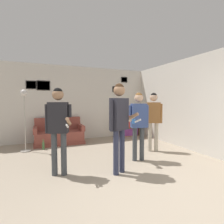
{
  "coord_description": "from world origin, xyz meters",
  "views": [
    {
      "loc": [
        -1.61,
        -1.82,
        1.45
      ],
      "look_at": [
        0.13,
        2.32,
        1.15
      ],
      "focal_mm": 28.0,
      "sensor_mm": 36.0,
      "label": 1
    }
  ],
  "objects_px": {
    "person_spectator_near_bookshelf": "(153,116)",
    "bottle_on_floor": "(43,146)",
    "bookshelf": "(128,124)",
    "couch": "(59,135)",
    "person_player_foreground_center": "(119,118)",
    "person_watcher_holding_cup": "(139,119)",
    "floor_lamp": "(24,110)",
    "person_player_foreground_left": "(58,122)"
  },
  "relations": [
    {
      "from": "floor_lamp",
      "to": "couch",
      "type": "bearing_deg",
      "value": 31.35
    },
    {
      "from": "couch",
      "to": "person_watcher_holding_cup",
      "type": "bearing_deg",
      "value": -57.8
    },
    {
      "from": "person_watcher_holding_cup",
      "to": "bottle_on_floor",
      "type": "relative_size",
      "value": 5.47
    },
    {
      "from": "person_watcher_holding_cup",
      "to": "bottle_on_floor",
      "type": "bearing_deg",
      "value": 137.89
    },
    {
      "from": "person_spectator_near_bookshelf",
      "to": "person_watcher_holding_cup",
      "type": "bearing_deg",
      "value": -147.21
    },
    {
      "from": "floor_lamp",
      "to": "person_watcher_holding_cup",
      "type": "bearing_deg",
      "value": -36.56
    },
    {
      "from": "person_player_foreground_left",
      "to": "person_spectator_near_bookshelf",
      "type": "bearing_deg",
      "value": 13.52
    },
    {
      "from": "person_watcher_holding_cup",
      "to": "couch",
      "type": "bearing_deg",
      "value": 122.2
    },
    {
      "from": "couch",
      "to": "bottle_on_floor",
      "type": "xyz_separation_m",
      "value": [
        -0.52,
        -0.61,
        -0.17
      ]
    },
    {
      "from": "person_player_foreground_center",
      "to": "person_watcher_holding_cup",
      "type": "distance_m",
      "value": 0.9
    },
    {
      "from": "floor_lamp",
      "to": "bookshelf",
      "type": "bearing_deg",
      "value": 12.08
    },
    {
      "from": "bookshelf",
      "to": "floor_lamp",
      "type": "relative_size",
      "value": 0.58
    },
    {
      "from": "person_watcher_holding_cup",
      "to": "bookshelf",
      "type": "bearing_deg",
      "value": 66.43
    },
    {
      "from": "couch",
      "to": "person_player_foreground_center",
      "type": "relative_size",
      "value": 0.89
    },
    {
      "from": "person_watcher_holding_cup",
      "to": "person_player_foreground_center",
      "type": "bearing_deg",
      "value": -146.31
    },
    {
      "from": "person_watcher_holding_cup",
      "to": "person_spectator_near_bookshelf",
      "type": "bearing_deg",
      "value": 32.79
    },
    {
      "from": "floor_lamp",
      "to": "person_spectator_near_bookshelf",
      "type": "bearing_deg",
      "value": -22.39
    },
    {
      "from": "person_player_foreground_center",
      "to": "person_spectator_near_bookshelf",
      "type": "relative_size",
      "value": 1.07
    },
    {
      "from": "person_player_foreground_left",
      "to": "person_watcher_holding_cup",
      "type": "xyz_separation_m",
      "value": [
        1.85,
        0.12,
        -0.04
      ]
    },
    {
      "from": "person_player_foreground_left",
      "to": "person_watcher_holding_cup",
      "type": "distance_m",
      "value": 1.86
    },
    {
      "from": "floor_lamp",
      "to": "person_spectator_near_bookshelf",
      "type": "relative_size",
      "value": 1.06
    },
    {
      "from": "couch",
      "to": "person_player_foreground_left",
      "type": "height_order",
      "value": "person_player_foreground_left"
    },
    {
      "from": "person_watcher_holding_cup",
      "to": "bottle_on_floor",
      "type": "distance_m",
      "value": 2.96
    },
    {
      "from": "bottle_on_floor",
      "to": "person_spectator_near_bookshelf",
      "type": "bearing_deg",
      "value": -25.43
    },
    {
      "from": "person_spectator_near_bookshelf",
      "to": "bookshelf",
      "type": "bearing_deg",
      "value": 80.18
    },
    {
      "from": "person_watcher_holding_cup",
      "to": "bottle_on_floor",
      "type": "height_order",
      "value": "person_watcher_holding_cup"
    },
    {
      "from": "person_spectator_near_bookshelf",
      "to": "bottle_on_floor",
      "type": "height_order",
      "value": "person_spectator_near_bookshelf"
    },
    {
      "from": "person_player_foreground_center",
      "to": "person_spectator_near_bookshelf",
      "type": "bearing_deg",
      "value": 33.23
    },
    {
      "from": "person_spectator_near_bookshelf",
      "to": "person_player_foreground_center",
      "type": "bearing_deg",
      "value": -146.77
    },
    {
      "from": "person_spectator_near_bookshelf",
      "to": "bottle_on_floor",
      "type": "relative_size",
      "value": 5.56
    },
    {
      "from": "couch",
      "to": "person_player_foreground_center",
      "type": "height_order",
      "value": "person_player_foreground_center"
    },
    {
      "from": "person_spectator_near_bookshelf",
      "to": "bottle_on_floor",
      "type": "distance_m",
      "value": 3.33
    },
    {
      "from": "floor_lamp",
      "to": "person_watcher_holding_cup",
      "type": "relative_size",
      "value": 1.07
    },
    {
      "from": "floor_lamp",
      "to": "person_player_foreground_center",
      "type": "xyz_separation_m",
      "value": [
        1.82,
        -2.4,
        -0.06
      ]
    },
    {
      "from": "bookshelf",
      "to": "couch",
      "type": "bearing_deg",
      "value": -175.86
    },
    {
      "from": "couch",
      "to": "person_player_foreground_left",
      "type": "relative_size",
      "value": 0.94
    },
    {
      "from": "person_player_foreground_left",
      "to": "person_spectator_near_bookshelf",
      "type": "height_order",
      "value": "person_player_foreground_left"
    },
    {
      "from": "couch",
      "to": "floor_lamp",
      "type": "xyz_separation_m",
      "value": [
        -0.99,
        -0.6,
        0.89
      ]
    },
    {
      "from": "bookshelf",
      "to": "person_watcher_holding_cup",
      "type": "xyz_separation_m",
      "value": [
        -1.18,
        -2.7,
        0.5
      ]
    },
    {
      "from": "couch",
      "to": "bookshelf",
      "type": "distance_m",
      "value": 2.77
    },
    {
      "from": "person_player_foreground_left",
      "to": "bottle_on_floor",
      "type": "height_order",
      "value": "person_player_foreground_left"
    },
    {
      "from": "bookshelf",
      "to": "floor_lamp",
      "type": "height_order",
      "value": "floor_lamp"
    }
  ]
}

